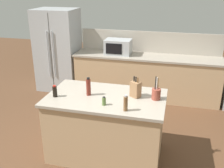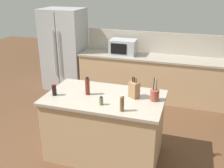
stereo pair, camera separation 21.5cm
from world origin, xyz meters
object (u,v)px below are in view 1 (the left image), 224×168
object	(u,v)px
pepper_grinder	(126,103)
soy_sauce_bottle	(55,91)
utensil_crock	(156,94)
spice_jar_oregano	(104,101)
refrigerator	(58,50)
vinegar_bottle	(88,87)
knife_block	(136,89)
microwave	(118,47)

from	to	relation	value
pepper_grinder	soy_sauce_bottle	bearing A→B (deg)	170.33
utensil_crock	spice_jar_oregano	xyz separation A→B (m)	(-0.63, -0.34, -0.03)
refrigerator	vinegar_bottle	distance (m)	2.72
knife_block	vinegar_bottle	size ratio (longest dim) A/B	1.12
microwave	spice_jar_oregano	world-z (taller)	microwave
vinegar_bottle	spice_jar_oregano	bearing A→B (deg)	-40.54
microwave	knife_block	bearing A→B (deg)	-71.03
spice_jar_oregano	pepper_grinder	bearing A→B (deg)	-16.30
knife_block	soy_sauce_bottle	distance (m)	1.11
refrigerator	pepper_grinder	xyz separation A→B (m)	(2.10, -2.59, 0.11)
vinegar_bottle	soy_sauce_bottle	distance (m)	0.46
microwave	pepper_grinder	xyz separation A→B (m)	(0.67, -2.54, -0.06)
microwave	refrigerator	bearing A→B (deg)	177.95
refrigerator	spice_jar_oregano	world-z (taller)	refrigerator
refrigerator	pepper_grinder	bearing A→B (deg)	-50.95
soy_sauce_bottle	spice_jar_oregano	size ratio (longest dim) A/B	1.44
vinegar_bottle	refrigerator	bearing A→B (deg)	123.83
microwave	spice_jar_oregano	bearing A→B (deg)	-81.37
knife_block	soy_sauce_bottle	world-z (taller)	knife_block
soy_sauce_bottle	pepper_grinder	world-z (taller)	pepper_grinder
microwave	knife_block	size ratio (longest dim) A/B	1.90
refrigerator	microwave	bearing A→B (deg)	-2.05
microwave	pepper_grinder	size ratio (longest dim) A/B	2.61
vinegar_bottle	pepper_grinder	distance (m)	0.68
knife_block	utensil_crock	world-z (taller)	utensil_crock
knife_block	spice_jar_oregano	size ratio (longest dim) A/B	2.53
refrigerator	vinegar_bottle	world-z (taller)	refrigerator
microwave	knife_block	world-z (taller)	microwave
microwave	pepper_grinder	world-z (taller)	microwave
knife_block	utensil_crock	size ratio (longest dim) A/B	0.91
vinegar_bottle	spice_jar_oregano	distance (m)	0.39
refrigerator	utensil_crock	world-z (taller)	refrigerator
vinegar_bottle	soy_sauce_bottle	world-z (taller)	vinegar_bottle
microwave	utensil_crock	bearing A→B (deg)	-64.59
knife_block	pepper_grinder	world-z (taller)	knife_block
pepper_grinder	utensil_crock	bearing A→B (deg)	51.92
microwave	soy_sauce_bottle	distance (m)	2.40
soy_sauce_bottle	microwave	bearing A→B (deg)	81.56
knife_block	utensil_crock	distance (m)	0.28
utensil_crock	refrigerator	bearing A→B (deg)	138.34
refrigerator	knife_block	size ratio (longest dim) A/B	6.38
vinegar_bottle	soy_sauce_bottle	xyz separation A→B (m)	(-0.43, -0.16, -0.04)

